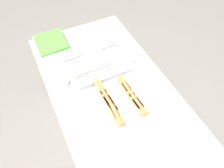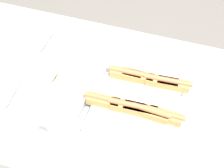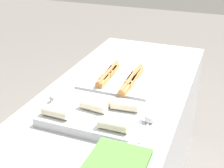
% 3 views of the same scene
% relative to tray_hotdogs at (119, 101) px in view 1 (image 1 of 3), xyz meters
% --- Properties ---
extents(ground_plane, '(12.00, 12.00, 0.00)m').
position_rel_tray_hotdogs_xyz_m(ground_plane, '(-0.01, 0.00, -0.91)').
color(ground_plane, slate).
extents(counter, '(1.85, 0.85, 0.88)m').
position_rel_tray_hotdogs_xyz_m(counter, '(-0.01, 0.00, -0.48)').
color(counter, '#B7BABF').
rests_on(counter, ground_plane).
extents(tray_hotdogs, '(0.41, 0.45, 0.10)m').
position_rel_tray_hotdogs_xyz_m(tray_hotdogs, '(0.00, 0.00, 0.00)').
color(tray_hotdogs, '#B7BABF').
rests_on(tray_hotdogs, counter).
extents(tray_wraps, '(0.37, 0.50, 0.11)m').
position_rel_tray_hotdogs_xyz_m(tray_wraps, '(-0.40, -0.00, -0.00)').
color(tray_wraps, '#B7BABF').
rests_on(tray_wraps, counter).
extents(tray_side_front, '(0.29, 0.26, 0.07)m').
position_rel_tray_hotdogs_xyz_m(tray_side_front, '(-0.75, -0.26, -0.00)').
color(tray_side_front, '#B7BABF').
rests_on(tray_side_front, counter).
extents(serving_spoon_near, '(0.22, 0.05, 0.05)m').
position_rel_tray_hotdogs_xyz_m(serving_spoon_near, '(-0.33, -0.28, -0.01)').
color(serving_spoon_near, silver).
rests_on(serving_spoon_near, counter).
extents(serving_spoon_far, '(0.23, 0.05, 0.05)m').
position_rel_tray_hotdogs_xyz_m(serving_spoon_far, '(-0.33, 0.29, -0.01)').
color(serving_spoon_far, silver).
rests_on(serving_spoon_far, counter).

